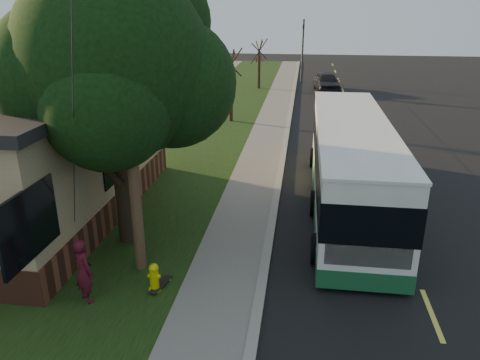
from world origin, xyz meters
name	(u,v)px	position (x,y,z in m)	size (l,w,h in m)	color
ground	(259,301)	(0.00, 0.00, 0.00)	(120.00, 120.00, 0.00)	black
road	(375,171)	(4.00, 10.00, 0.01)	(8.00, 80.00, 0.01)	black
curb	(282,166)	(0.00, 10.00, 0.06)	(0.25, 80.00, 0.12)	gray
sidewalk	(259,165)	(-1.00, 10.00, 0.04)	(2.00, 80.00, 0.08)	slate
grass_verge	(182,162)	(-4.50, 10.00, 0.04)	(5.00, 80.00, 0.07)	black
fire_hydrant	(154,277)	(-2.60, 0.00, 0.43)	(0.32, 0.32, 0.74)	#DACD0B
utility_pole	(127,99)	(-3.31, 0.99, 4.63)	(2.86, 3.21, 9.07)	#473321
leafy_tree	(116,66)	(-4.17, 2.65, 5.17)	(6.30, 6.00, 7.80)	black
bare_tree_near	(231,86)	(-3.50, 18.00, 2.15)	(1.38, 1.21, 4.31)	black
bare_tree_far	(259,65)	(-3.00, 30.00, 2.00)	(1.38, 1.21, 4.03)	black
traffic_signal	(303,47)	(0.50, 34.00, 3.16)	(0.18, 0.22, 5.50)	#2D2D30
transit_bus	(350,162)	(2.51, 6.09, 1.62)	(2.59, 11.25, 3.05)	silver
skateboarder	(84,271)	(-4.08, -0.62, 0.88)	(0.59, 0.39, 1.62)	#4A0E1C
skateboard_main	(161,284)	(-2.50, 0.16, 0.13)	(0.40, 0.89, 0.08)	black
dumpster	(51,195)	(-7.45, 3.98, 0.70)	(1.65, 1.39, 1.31)	#13321B
distant_car	(327,82)	(2.62, 29.63, 0.78)	(1.83, 4.55, 1.55)	black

